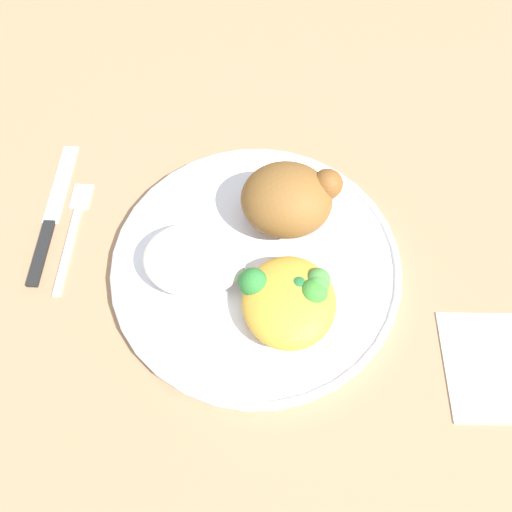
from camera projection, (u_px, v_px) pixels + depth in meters
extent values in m
plane|color=#9E7855|center=(256.00, 268.00, 0.54)|extent=(2.00, 2.00, 0.00)
cylinder|color=white|center=(256.00, 265.00, 0.54)|extent=(0.30, 0.30, 0.01)
torus|color=white|center=(256.00, 262.00, 0.53)|extent=(0.30, 0.30, 0.01)
ellipsoid|color=brown|center=(286.00, 200.00, 0.53)|extent=(0.09, 0.09, 0.07)
sphere|color=brown|center=(327.00, 184.00, 0.52)|extent=(0.03, 0.03, 0.03)
ellipsoid|color=white|center=(194.00, 258.00, 0.51)|extent=(0.10, 0.08, 0.03)
ellipsoid|color=gold|center=(289.00, 302.00, 0.49)|extent=(0.09, 0.10, 0.03)
sphere|color=#2F7C34|center=(253.00, 283.00, 0.49)|extent=(0.03, 0.03, 0.03)
sphere|color=#256732|center=(298.00, 287.00, 0.49)|extent=(0.02, 0.02, 0.02)
sphere|color=#3E8C31|center=(313.00, 293.00, 0.49)|extent=(0.03, 0.03, 0.03)
sphere|color=#468E3B|center=(318.00, 285.00, 0.49)|extent=(0.02, 0.02, 0.02)
sphere|color=#4C8D3E|center=(318.00, 280.00, 0.49)|extent=(0.02, 0.02, 0.02)
cube|color=silver|center=(67.00, 249.00, 0.55)|extent=(0.01, 0.11, 0.01)
cube|color=silver|center=(81.00, 196.00, 0.58)|extent=(0.02, 0.03, 0.00)
cube|color=black|center=(40.00, 254.00, 0.55)|extent=(0.01, 0.08, 0.01)
cube|color=silver|center=(61.00, 183.00, 0.59)|extent=(0.02, 0.11, 0.00)
cube|color=white|center=(495.00, 366.00, 0.49)|extent=(0.10, 0.11, 0.00)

